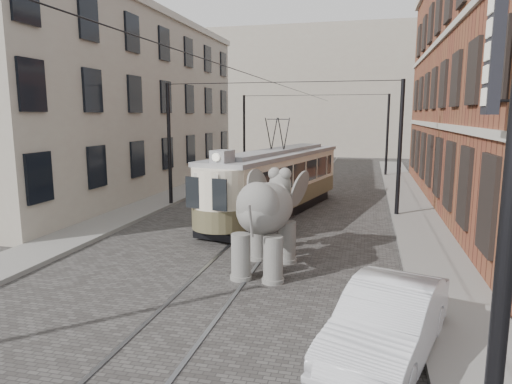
# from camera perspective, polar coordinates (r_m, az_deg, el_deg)

# --- Properties ---
(ground) EXTENTS (120.00, 120.00, 0.00)m
(ground) POSITION_cam_1_polar(r_m,az_deg,el_deg) (15.92, -0.82, -6.82)
(ground) COLOR #43413E
(tram_rails) EXTENTS (1.54, 80.00, 0.02)m
(tram_rails) POSITION_cam_1_polar(r_m,az_deg,el_deg) (15.91, -0.82, -6.78)
(tram_rails) COLOR slate
(tram_rails) RESTS_ON ground
(sidewalk_right) EXTENTS (2.00, 60.00, 0.15)m
(sidewalk_right) POSITION_cam_1_polar(r_m,az_deg,el_deg) (15.57, 21.28, -7.57)
(sidewalk_right) COLOR slate
(sidewalk_right) RESTS_ON ground
(sidewalk_left) EXTENTS (2.00, 60.00, 0.15)m
(sidewalk_left) POSITION_cam_1_polar(r_m,az_deg,el_deg) (18.57, -20.70, -4.82)
(sidewalk_left) COLOR slate
(sidewalk_left) RESTS_ON ground
(stucco_building) EXTENTS (7.00, 24.00, 10.00)m
(stucco_building) POSITION_cam_1_polar(r_m,az_deg,el_deg) (28.88, -17.49, 10.16)
(stucco_building) COLOR gray
(stucco_building) RESTS_ON ground
(distant_block) EXTENTS (28.00, 10.00, 14.00)m
(distant_block) POSITION_cam_1_polar(r_m,az_deg,el_deg) (54.97, 9.91, 12.06)
(distant_block) COLOR gray
(distant_block) RESTS_ON ground
(catenary) EXTENTS (11.00, 30.20, 6.00)m
(catenary) POSITION_cam_1_polar(r_m,az_deg,el_deg) (20.24, 2.17, 5.35)
(catenary) COLOR black
(catenary) RESTS_ON ground
(tram) EXTENTS (4.61, 11.19, 4.35)m
(tram) POSITION_cam_1_polar(r_m,az_deg,el_deg) (20.72, 2.68, 3.15)
(tram) COLOR beige
(tram) RESTS_ON ground
(elephant) EXTENTS (2.75, 4.77, 2.86)m
(elephant) POSITION_cam_1_polar(r_m,az_deg,el_deg) (13.22, 1.17, -3.82)
(elephant) COLOR #605E58
(elephant) RESTS_ON ground
(parked_car) EXTENTS (2.72, 4.57, 1.42)m
(parked_car) POSITION_cam_1_polar(r_m,az_deg,el_deg) (9.14, 16.08, -15.28)
(parked_car) COLOR #BBBBC0
(parked_car) RESTS_ON ground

